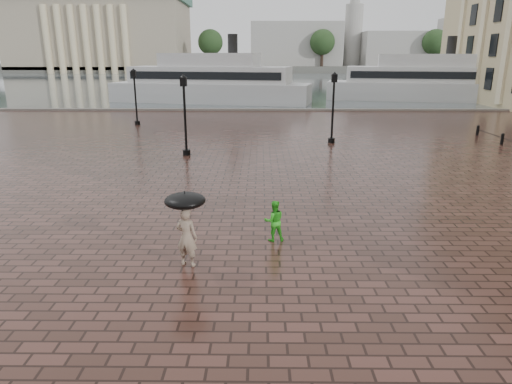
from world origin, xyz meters
TOP-DOWN VIEW (x-y plane):
  - ground at (0.00, 0.00)m, footprint 300.00×300.00m
  - harbour_water at (0.00, 92.00)m, footprint 240.00×240.00m
  - quay_edge at (0.00, 32.00)m, footprint 80.00×0.60m
  - far_shore at (0.00, 160.00)m, footprint 300.00×60.00m
  - museum at (-55.00, 144.61)m, footprint 57.00×32.50m
  - distant_skyline at (48.14, 150.00)m, footprint 102.50×22.00m
  - far_trees at (0.00, 138.00)m, footprint 188.00×8.00m
  - street_lamps at (-5.00, 15.33)m, footprint 15.44×12.44m
  - adult_pedestrian at (-3.69, -4.49)m, footprint 0.70×0.56m
  - child_pedestrian at (-1.27, -2.71)m, footprint 0.71×0.59m
  - ferry_near at (-7.82, 40.54)m, footprint 24.79×10.84m
  - ferry_far at (18.86, 43.37)m, footprint 24.39×10.75m
  - umbrella at (-3.69, -4.49)m, footprint 1.10×1.10m

SIDE VIEW (x-z plane):
  - ground at x=0.00m, z-range 0.00..0.00m
  - harbour_water at x=0.00m, z-range 0.00..0.00m
  - quay_edge at x=0.00m, z-range -0.15..0.15m
  - child_pedestrian at x=-1.27m, z-range 0.00..1.30m
  - adult_pedestrian at x=-3.69m, z-range 0.00..1.66m
  - far_shore at x=0.00m, z-range 0.00..2.00m
  - umbrella at x=-3.69m, z-range 1.31..2.44m
  - street_lamps at x=-5.00m, z-range 0.13..4.53m
  - ferry_far at x=18.86m, z-range -1.55..6.23m
  - ferry_near at x=-7.82m, z-range -1.58..6.33m
  - far_trees at x=0.00m, z-range 2.67..16.17m
  - distant_skyline at x=48.14m, z-range -7.05..25.95m
  - museum at x=-55.00m, z-range 0.91..26.91m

